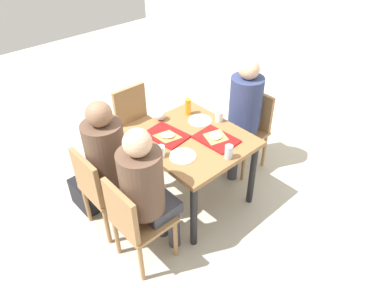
% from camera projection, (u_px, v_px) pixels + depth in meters
% --- Properties ---
extents(ground_plane, '(10.00, 10.00, 0.02)m').
position_uv_depth(ground_plane, '(192.00, 197.00, 3.53)').
color(ground_plane, '#B2AD9E').
extents(main_table, '(0.97, 0.86, 0.72)m').
position_uv_depth(main_table, '(192.00, 147.00, 3.15)').
color(main_table, olive).
rests_on(main_table, ground_plane).
extents(chair_near_left, '(0.40, 0.40, 0.84)m').
position_uv_depth(chair_near_left, '(100.00, 186.00, 2.93)').
color(chair_near_left, '#9E7247').
rests_on(chair_near_left, ground_plane).
extents(chair_near_right, '(0.40, 0.40, 0.84)m').
position_uv_depth(chair_near_right, '(134.00, 219.00, 2.64)').
color(chair_near_right, '#9E7247').
rests_on(chair_near_right, ground_plane).
extents(chair_far_side, '(0.40, 0.40, 0.84)m').
position_uv_depth(chair_far_side, '(249.00, 125.00, 3.67)').
color(chair_far_side, '#9E7247').
rests_on(chair_far_side, ground_plane).
extents(chair_left_end, '(0.40, 0.40, 0.84)m').
position_uv_depth(chair_left_end, '(137.00, 120.00, 3.74)').
color(chair_left_end, '#9E7247').
rests_on(chair_left_end, ground_plane).
extents(person_in_red, '(0.32, 0.42, 1.25)m').
position_uv_depth(person_in_red, '(111.00, 156.00, 2.86)').
color(person_in_red, '#383842').
rests_on(person_in_red, ground_plane).
extents(person_in_brown_jacket, '(0.32, 0.42, 1.25)m').
position_uv_depth(person_in_brown_jacket, '(147.00, 186.00, 2.57)').
color(person_in_brown_jacket, '#383842').
rests_on(person_in_brown_jacket, ground_plane).
extents(person_far_side, '(0.32, 0.42, 1.25)m').
position_uv_depth(person_far_side, '(243.00, 109.00, 3.45)').
color(person_far_side, '#383842').
rests_on(person_far_side, ground_plane).
extents(tray_red_near, '(0.39, 0.31, 0.02)m').
position_uv_depth(tray_red_near, '(166.00, 135.00, 3.10)').
color(tray_red_near, '#B21414').
rests_on(tray_red_near, main_table).
extents(tray_red_far, '(0.37, 0.28, 0.02)m').
position_uv_depth(tray_red_far, '(216.00, 139.00, 3.06)').
color(tray_red_far, '#B21414').
rests_on(tray_red_far, main_table).
extents(paper_plate_center, '(0.22, 0.22, 0.01)m').
position_uv_depth(paper_plate_center, '(200.00, 121.00, 3.30)').
color(paper_plate_center, white).
rests_on(paper_plate_center, main_table).
extents(paper_plate_near_edge, '(0.22, 0.22, 0.01)m').
position_uv_depth(paper_plate_near_edge, '(183.00, 156.00, 2.87)').
color(paper_plate_near_edge, white).
rests_on(paper_plate_near_edge, main_table).
extents(pizza_slice_a, '(0.24, 0.24, 0.02)m').
position_uv_depth(pizza_slice_a, '(167.00, 136.00, 3.07)').
color(pizza_slice_a, '#C68C47').
rests_on(pizza_slice_a, tray_red_near).
extents(pizza_slice_b, '(0.24, 0.25, 0.02)m').
position_uv_depth(pizza_slice_b, '(216.00, 136.00, 3.06)').
color(pizza_slice_b, tan).
rests_on(pizza_slice_b, tray_red_far).
extents(plastic_cup_a, '(0.07, 0.07, 0.10)m').
position_uv_depth(plastic_cup_a, '(219.00, 116.00, 3.27)').
color(plastic_cup_a, white).
rests_on(plastic_cup_a, main_table).
extents(plastic_cup_b, '(0.07, 0.07, 0.10)m').
position_uv_depth(plastic_cup_b, '(161.00, 151.00, 2.85)').
color(plastic_cup_b, white).
rests_on(plastic_cup_b, main_table).
extents(soda_can, '(0.07, 0.07, 0.12)m').
position_uv_depth(soda_can, '(229.00, 152.00, 2.82)').
color(soda_can, '#B7BCC6').
rests_on(soda_can, main_table).
extents(condiment_bottle, '(0.06, 0.06, 0.16)m').
position_uv_depth(condiment_bottle, '(188.00, 107.00, 3.36)').
color(condiment_bottle, orange).
rests_on(condiment_bottle, main_table).
extents(foil_bundle, '(0.10, 0.10, 0.10)m').
position_uv_depth(foil_bundle, '(161.00, 115.00, 3.29)').
color(foil_bundle, silver).
rests_on(foil_bundle, main_table).
extents(handbag, '(0.32, 0.16, 0.28)m').
position_uv_depth(handbag, '(85.00, 195.00, 3.33)').
color(handbag, black).
rests_on(handbag, ground_plane).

